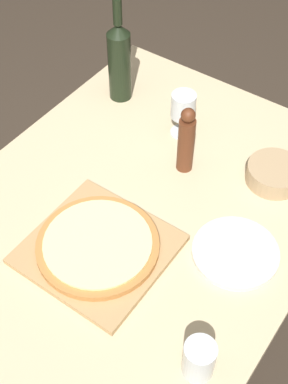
# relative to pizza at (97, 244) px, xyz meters

# --- Properties ---
(ground_plane) EXTENTS (12.00, 12.00, 0.00)m
(ground_plane) POSITION_rel_pizza_xyz_m (0.00, 0.18, -0.77)
(ground_plane) COLOR #382D23
(dining_table) EXTENTS (0.95, 1.24, 0.74)m
(dining_table) POSITION_rel_pizza_xyz_m (0.00, 0.18, -0.13)
(dining_table) COLOR #CCB78E
(dining_table) RESTS_ON ground_plane
(cutting_board) EXTENTS (0.34, 0.33, 0.02)m
(cutting_board) POSITION_rel_pizza_xyz_m (0.00, 0.00, -0.02)
(cutting_board) COLOR tan
(cutting_board) RESTS_ON dining_table
(pizza) EXTENTS (0.31, 0.31, 0.02)m
(pizza) POSITION_rel_pizza_xyz_m (0.00, 0.00, 0.00)
(pizza) COLOR #BC7A3D
(pizza) RESTS_ON cutting_board
(wine_bottle) EXTENTS (0.07, 0.07, 0.35)m
(wine_bottle) POSITION_rel_pizza_xyz_m (-0.33, 0.54, 0.11)
(wine_bottle) COLOR black
(wine_bottle) RESTS_ON dining_table
(pepper_mill) EXTENTS (0.05, 0.05, 0.22)m
(pepper_mill) POSITION_rel_pizza_xyz_m (0.02, 0.38, 0.08)
(pepper_mill) COLOR #5B2D19
(pepper_mill) RESTS_ON dining_table
(wine_glass) EXTENTS (0.07, 0.07, 0.15)m
(wine_glass) POSITION_rel_pizza_xyz_m (-0.07, 0.50, 0.07)
(wine_glass) COLOR silver
(wine_glass) RESTS_ON dining_table
(small_bowl) EXTENTS (0.16, 0.16, 0.05)m
(small_bowl) POSITION_rel_pizza_xyz_m (0.26, 0.48, -0.00)
(small_bowl) COLOR tan
(small_bowl) RESTS_ON dining_table
(drinking_tumbler) EXTENTS (0.07, 0.07, 0.10)m
(drinking_tumbler) POSITION_rel_pizza_xyz_m (0.37, -0.12, 0.02)
(drinking_tumbler) COLOR silver
(drinking_tumbler) RESTS_ON dining_table
(dinner_plate) EXTENTS (0.22, 0.22, 0.01)m
(dinner_plate) POSITION_rel_pizza_xyz_m (0.29, 0.20, -0.02)
(dinner_plate) COLOR silver
(dinner_plate) RESTS_ON dining_table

